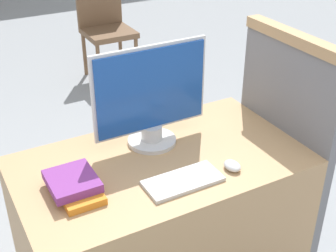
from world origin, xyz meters
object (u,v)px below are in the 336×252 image
object	(u,v)px
mouse	(232,166)
book_stack	(74,185)
far_chair	(105,22)
keyboard	(182,181)
monitor	(151,98)

from	to	relation	value
mouse	book_stack	world-z (taller)	book_stack
mouse	far_chair	bearing A→B (deg)	79.19
book_stack	far_chair	distance (m)	2.86
keyboard	book_stack	size ratio (longest dim) A/B	1.20
mouse	book_stack	xyz separation A→B (m)	(-0.63, 0.17, 0.01)
monitor	book_stack	size ratio (longest dim) A/B	2.04
mouse	far_chair	size ratio (longest dim) A/B	0.09
keyboard	book_stack	bearing A→B (deg)	158.75
far_chair	book_stack	bearing A→B (deg)	-97.29
monitor	far_chair	size ratio (longest dim) A/B	0.57
mouse	far_chair	xyz separation A→B (m)	(0.53, 2.78, -0.21)
keyboard	far_chair	distance (m)	2.87
mouse	far_chair	world-z (taller)	far_chair
monitor	far_chair	xyz separation A→B (m)	(0.73, 2.42, -0.42)
book_stack	far_chair	size ratio (longest dim) A/B	0.28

